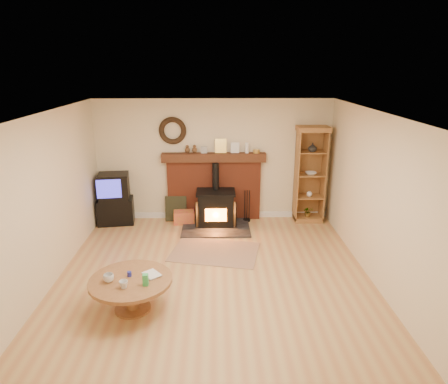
{
  "coord_description": "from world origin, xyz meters",
  "views": [
    {
      "loc": [
        0.04,
        -5.6,
        3.27
      ],
      "look_at": [
        0.18,
        1.0,
        1.15
      ],
      "focal_mm": 32.0,
      "sensor_mm": 36.0,
      "label": 1
    }
  ],
  "objects_px": {
    "coffee_table": "(131,285)",
    "curio_cabinet": "(310,174)",
    "wood_stove": "(216,209)",
    "tv_unit": "(115,200)"
  },
  "relations": [
    {
      "from": "wood_stove",
      "to": "curio_cabinet",
      "type": "xyz_separation_m",
      "value": [
        2.01,
        0.28,
        0.66
      ]
    },
    {
      "from": "coffee_table",
      "to": "curio_cabinet",
      "type": "bearing_deg",
      "value": 46.28
    },
    {
      "from": "wood_stove",
      "to": "curio_cabinet",
      "type": "distance_m",
      "value": 2.13
    },
    {
      "from": "coffee_table",
      "to": "wood_stove",
      "type": "bearing_deg",
      "value": 68.94
    },
    {
      "from": "curio_cabinet",
      "to": "coffee_table",
      "type": "height_order",
      "value": "curio_cabinet"
    },
    {
      "from": "wood_stove",
      "to": "curio_cabinet",
      "type": "height_order",
      "value": "curio_cabinet"
    },
    {
      "from": "wood_stove",
      "to": "curio_cabinet",
      "type": "relative_size",
      "value": 0.68
    },
    {
      "from": "tv_unit",
      "to": "coffee_table",
      "type": "distance_m",
      "value": 3.38
    },
    {
      "from": "wood_stove",
      "to": "coffee_table",
      "type": "xyz_separation_m",
      "value": [
        -1.17,
        -3.04,
        0.02
      ]
    },
    {
      "from": "coffee_table",
      "to": "tv_unit",
      "type": "bearing_deg",
      "value": 106.76
    }
  ]
}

